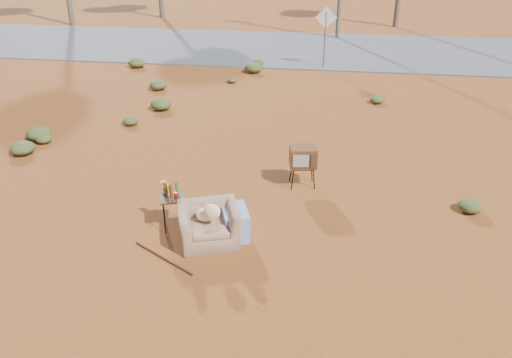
# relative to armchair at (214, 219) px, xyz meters

# --- Properties ---
(ground) EXTENTS (140.00, 140.00, 0.00)m
(ground) POSITION_rel_armchair_xyz_m (-0.00, -0.18, -0.40)
(ground) COLOR brown
(ground) RESTS_ON ground
(highway) EXTENTS (140.00, 7.00, 0.04)m
(highway) POSITION_rel_armchair_xyz_m (-0.00, 14.82, -0.38)
(highway) COLOR #565659
(highway) RESTS_ON ground
(armchair) EXTENTS (1.28, 1.08, 0.86)m
(armchair) POSITION_rel_armchair_xyz_m (0.00, 0.00, 0.00)
(armchair) COLOR #906A4E
(armchair) RESTS_ON ground
(tv_unit) EXTENTS (0.59, 0.51, 0.85)m
(tv_unit) POSITION_rel_armchair_xyz_m (1.34, 2.22, 0.23)
(tv_unit) COLOR black
(tv_unit) RESTS_ON ground
(side_table) EXTENTS (0.54, 0.54, 0.87)m
(side_table) POSITION_rel_armchair_xyz_m (-0.82, 0.31, 0.23)
(side_table) COLOR #3A2815
(side_table) RESTS_ON ground
(rusty_bar) EXTENTS (1.17, 0.74, 0.04)m
(rusty_bar) POSITION_rel_armchair_xyz_m (-0.69, -0.66, -0.38)
(rusty_bar) COLOR #4B1F14
(rusty_bar) RESTS_ON ground
(road_sign) EXTENTS (0.78, 0.06, 2.19)m
(road_sign) POSITION_rel_armchair_xyz_m (1.50, 11.82, 1.10)
(road_sign) COLOR brown
(road_sign) RESTS_ON ground
(scrub_patch) EXTENTS (17.49, 8.07, 0.33)m
(scrub_patch) POSITION_rel_armchair_xyz_m (-0.83, 4.23, -0.26)
(scrub_patch) COLOR #4C5625
(scrub_patch) RESTS_ON ground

